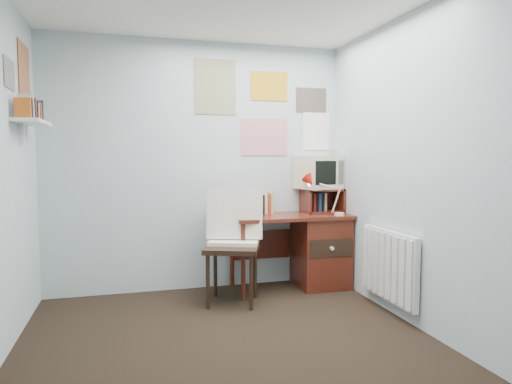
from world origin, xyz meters
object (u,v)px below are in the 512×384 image
radiator (389,265)px  desk (315,248)px  desk_chair (232,248)px  wall_shelf (32,122)px  desk_lamp (340,197)px  tv_riser (322,200)px  crt_tv (318,171)px

radiator → desk: bearing=107.2°
desk_chair → wall_shelf: bearing=-156.5°
radiator → wall_shelf: size_ratio=1.29×
desk → desk_lamp: 0.60m
tv_riser → crt_tv: size_ratio=1.00×
desk → crt_tv: (0.08, 0.13, 0.79)m
crt_tv → desk_lamp: bearing=-87.0°
tv_riser → radiator: tv_riser is taller
desk → wall_shelf: 2.87m
crt_tv → desk: bearing=-136.5°
desk → desk_chair: bearing=-162.2°
desk → desk_chair: size_ratio=1.17×
crt_tv → desk_chair: bearing=-171.7°
desk_lamp → radiator: 0.92m
desk_chair → tv_riser: desk_chair is taller
desk_chair → wall_shelf: wall_shelf is taller
tv_riser → desk_lamp: bearing=-78.1°
desk → tv_riser: tv_riser is taller
desk_lamp → wall_shelf: bearing=-173.3°
desk_lamp → tv_riser: bearing=104.5°
tv_riser → radiator: 1.15m
desk_chair → radiator: size_ratio=1.28×
radiator → crt_tv: bearing=101.1°
desk_lamp → desk: bearing=137.3°
tv_riser → desk: bearing=-137.0°
desk_lamp → crt_tv: crt_tv is taller
desk → tv_riser: (0.12, 0.11, 0.48)m
desk → crt_tv: bearing=58.1°
crt_tv → wall_shelf: bearing=176.3°
crt_tv → wall_shelf: (-2.65, -0.51, 0.42)m
crt_tv → radiator: bearing=-93.5°
radiator → desk_lamp: bearing=98.2°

